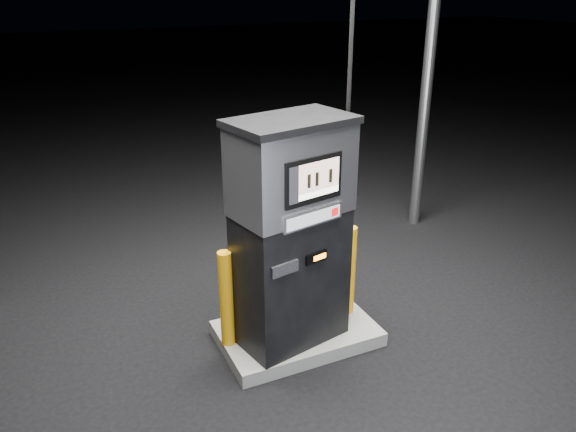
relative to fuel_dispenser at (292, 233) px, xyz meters
name	(u,v)px	position (x,y,z in m)	size (l,w,h in m)	color
ground	(297,339)	(0.11, 0.10, -1.31)	(80.00, 80.00, 0.00)	black
pump_island	(297,333)	(0.11, 0.10, -1.23)	(1.60, 1.00, 0.15)	slate
fuel_dispenser	(292,233)	(0.00, 0.00, 0.00)	(1.30, 0.88, 4.68)	black
bollard_left	(226,299)	(-0.63, 0.15, -0.65)	(0.14, 0.14, 1.01)	#F2A10D
bollard_right	(349,270)	(0.75, 0.15, -0.65)	(0.13, 0.13, 1.01)	#F2A10D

